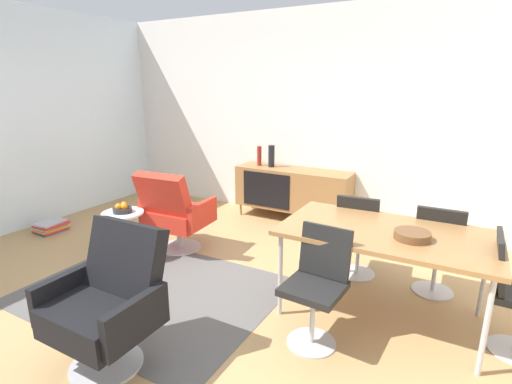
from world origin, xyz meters
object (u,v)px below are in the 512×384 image
object	(u,v)px
side_table_round	(124,230)
fruit_bowl	(122,209)
dining_chair_front_left	(317,282)
magazine_stack	(50,227)
armchair_black_shell	(108,299)
lounge_chair_red	(174,211)
vase_sculptural_dark	(259,156)
vase_cobalt	(271,156)
sideboard	(292,189)
dining_chair_back_left	(359,232)
wooden_bowl_on_table	(412,235)
dining_table	(386,236)
dining_chair_back_right	(438,246)

from	to	relation	value
side_table_round	fruit_bowl	size ratio (longest dim) A/B	2.60
dining_chair_front_left	magazine_stack	distance (m)	3.82
armchair_black_shell	lounge_chair_red	bearing A→B (deg)	117.09
vase_sculptural_dark	side_table_round	bearing A→B (deg)	-105.44
magazine_stack	fruit_bowl	bearing A→B (deg)	-2.99
vase_cobalt	vase_sculptural_dark	distance (m)	0.19
sideboard	vase_cobalt	distance (m)	0.55
sideboard	lounge_chair_red	world-z (taller)	lounge_chair_red
vase_sculptural_dark	sideboard	bearing A→B (deg)	-0.21
sideboard	fruit_bowl	bearing A→B (deg)	-118.17
dining_chair_back_left	fruit_bowl	xyz separation A→B (m)	(-2.32, -0.78, 0.09)
sideboard	lounge_chair_red	bearing A→B (deg)	-114.27
vase_sculptural_dark	magazine_stack	size ratio (longest dim) A/B	0.74
armchair_black_shell	magazine_stack	world-z (taller)	armchair_black_shell
wooden_bowl_on_table	armchair_black_shell	distance (m)	2.18
dining_chair_front_left	armchair_black_shell	xyz separation A→B (m)	(-1.13, -0.89, -0.00)
dining_chair_front_left	lounge_chair_red	distance (m)	2.10
fruit_bowl	magazine_stack	bearing A→B (deg)	177.01
vase_sculptural_dark	dining_chair_front_left	xyz separation A→B (m)	(1.76, -2.35, -0.39)
armchair_black_shell	vase_cobalt	bearing A→B (deg)	97.77
dining_table	dining_chair_back_left	xyz separation A→B (m)	(-0.35, 0.56, -0.23)
sideboard	fruit_bowl	world-z (taller)	sideboard
vase_sculptural_dark	dining_chair_back_left	xyz separation A→B (m)	(1.76, -1.24, -0.39)
vase_cobalt	armchair_black_shell	size ratio (longest dim) A/B	0.32
wooden_bowl_on_table	side_table_round	distance (m)	2.90
wooden_bowl_on_table	dining_chair_back_right	world-z (taller)	dining_chair_back_right
vase_sculptural_dark	dining_chair_back_right	distance (m)	2.78
dining_chair_front_left	side_table_round	distance (m)	2.35
sideboard	vase_sculptural_dark	xyz separation A→B (m)	(-0.52, 0.00, 0.42)
dining_chair_back_right	fruit_bowl	bearing A→B (deg)	-165.43
dining_chair_back_right	fruit_bowl	distance (m)	3.12
dining_chair_front_left	sideboard	bearing A→B (deg)	117.79
vase_sculptural_dark	dining_chair_front_left	bearing A→B (deg)	-53.15
dining_chair_back_left	dining_chair_front_left	bearing A→B (deg)	-89.99
dining_chair_back_left	armchair_black_shell	distance (m)	2.30
vase_cobalt	side_table_round	distance (m)	2.22
sideboard	fruit_bowl	xyz separation A→B (m)	(-1.08, -2.02, 0.12)
dining_chair_front_left	armchair_black_shell	distance (m)	1.44
dining_table	fruit_bowl	bearing A→B (deg)	-175.17
dining_chair_back_left	side_table_round	distance (m)	2.45
vase_cobalt	side_table_round	xyz separation A→B (m)	(-0.75, -2.02, -0.55)
armchair_black_shell	magazine_stack	distance (m)	2.97
dining_chair_back_left	lounge_chair_red	xyz separation A→B (m)	(-1.96, -0.37, -0.00)
armchair_black_shell	sideboard	bearing A→B (deg)	91.94
dining_table	lounge_chair_red	distance (m)	2.33
vase_cobalt	dining_chair_back_left	bearing A→B (deg)	-38.17
dining_chair_back_right	side_table_round	bearing A→B (deg)	-165.44
wooden_bowl_on_table	side_table_round	xyz separation A→B (m)	(-2.87, -0.14, -0.45)
dining_chair_back_left	magazine_stack	world-z (taller)	dining_chair_back_left
wooden_bowl_on_table	dining_chair_front_left	size ratio (longest dim) A/B	0.30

